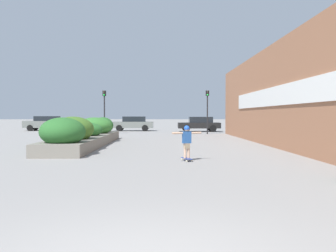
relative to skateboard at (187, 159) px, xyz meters
The scene contains 9 objects.
building_wall_right 6.46m from the skateboard, 33.30° to the left, with size 0.67×32.52×5.21m.
planter_box 8.30m from the skateboard, 126.47° to the left, with size 2.17×12.47×1.55m.
skateboard is the anchor object (origin of this frame).
skateboarder 0.73m from the skateboard, 86.42° to the left, with size 1.05×0.36×1.15m.
car_leftmost 25.85m from the skateboard, 98.64° to the left, with size 4.21×1.84×1.49m.
car_center_left 29.29m from the skateboard, 116.48° to the left, with size 4.31×1.84×1.52m.
car_center_right 23.89m from the skateboard, 83.26° to the left, with size 4.13×1.92×1.46m.
traffic_light_left 19.64m from the skateboard, 107.22° to the left, with size 0.28×0.30×3.70m.
traffic_light_right 19.32m from the skateboard, 80.96° to the left, with size 0.28×0.30×3.74m.
Camera 1 is at (0.21, -3.89, 1.61)m, focal length 40.00 mm.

